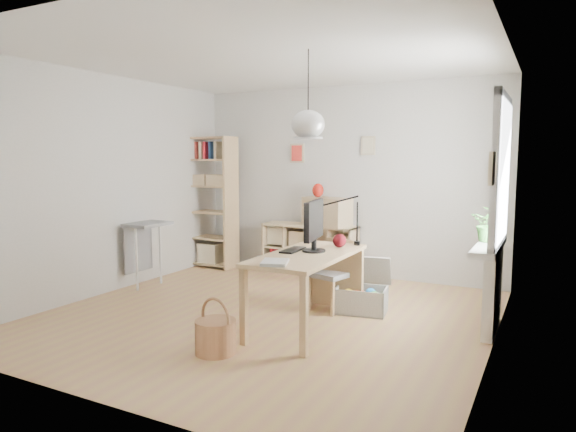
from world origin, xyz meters
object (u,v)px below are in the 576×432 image
at_px(desk, 307,263).
at_px(monitor, 314,223).
at_px(storage_chest, 363,294).
at_px(cube_shelf, 309,253).
at_px(chair, 333,270).
at_px(drawer_chest, 327,212).
at_px(tall_bookshelf, 210,197).

height_order(desk, monitor, monitor).
bearing_deg(storage_chest, cube_shelf, 123.51).
height_order(cube_shelf, chair, chair).
relative_size(desk, drawer_chest, 2.14).
xyz_separation_m(tall_bookshelf, drawer_chest, (1.85, 0.24, -0.17)).
bearing_deg(chair, desk, -73.77).
relative_size(cube_shelf, storage_chest, 2.03).
relative_size(tall_bookshelf, storage_chest, 2.90).
bearing_deg(tall_bookshelf, cube_shelf, 10.19).
bearing_deg(drawer_chest, cube_shelf, -168.88).
relative_size(chair, monitor, 1.33).
distance_m(cube_shelf, storage_chest, 1.97).
bearing_deg(storage_chest, desk, -120.51).
height_order(tall_bookshelf, storage_chest, tall_bookshelf).
relative_size(desk, chair, 1.92).
relative_size(cube_shelf, tall_bookshelf, 0.70).
distance_m(monitor, drawer_chest, 2.21).
bearing_deg(storage_chest, drawer_chest, 117.42).
xyz_separation_m(desk, chair, (-0.01, 0.70, -0.21)).
xyz_separation_m(chair, storage_chest, (0.32, 0.08, -0.26)).
xyz_separation_m(tall_bookshelf, monitor, (2.60, -1.84, -0.05)).
xyz_separation_m(tall_bookshelf, storage_chest, (2.89, -1.17, -0.90)).
height_order(storage_chest, monitor, monitor).
height_order(cube_shelf, storage_chest, cube_shelf).
height_order(tall_bookshelf, chair, tall_bookshelf).
xyz_separation_m(desk, monitor, (0.02, 0.11, 0.38)).
relative_size(cube_shelf, monitor, 2.39).
xyz_separation_m(tall_bookshelf, chair, (2.57, -1.25, -0.64)).
xyz_separation_m(cube_shelf, chair, (1.01, -1.53, 0.15)).
distance_m(desk, monitor, 0.40).
distance_m(desk, cube_shelf, 2.48).
relative_size(cube_shelf, chair, 1.79).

